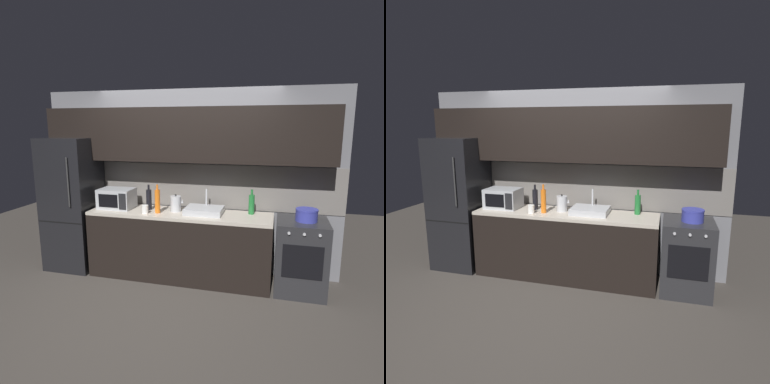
# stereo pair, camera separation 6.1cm
# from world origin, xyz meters

# --- Properties ---
(ground_plane) EXTENTS (10.00, 10.00, 0.00)m
(ground_plane) POSITION_xyz_m (0.00, 0.00, 0.00)
(ground_plane) COLOR #3D3833
(back_wall) EXTENTS (4.15, 0.44, 2.50)m
(back_wall) POSITION_xyz_m (0.00, 1.20, 1.55)
(back_wall) COLOR slate
(back_wall) RESTS_ON ground
(counter_run) EXTENTS (2.41, 0.60, 0.90)m
(counter_run) POSITION_xyz_m (0.00, 0.90, 0.45)
(counter_run) COLOR black
(counter_run) RESTS_ON ground
(refrigerator) EXTENTS (0.68, 0.69, 1.85)m
(refrigerator) POSITION_xyz_m (-1.58, 0.90, 0.93)
(refrigerator) COLOR black
(refrigerator) RESTS_ON ground
(oven_range) EXTENTS (0.60, 0.62, 0.90)m
(oven_range) POSITION_xyz_m (1.54, 0.90, 0.45)
(oven_range) COLOR #232326
(oven_range) RESTS_ON ground
(microwave) EXTENTS (0.46, 0.35, 0.27)m
(microwave) POSITION_xyz_m (-0.90, 0.92, 1.04)
(microwave) COLOR #A8AAAF
(microwave) RESTS_ON counter_run
(sink_basin) EXTENTS (0.48, 0.38, 0.30)m
(sink_basin) POSITION_xyz_m (0.33, 0.93, 0.94)
(sink_basin) COLOR #ADAFB5
(sink_basin) RESTS_ON counter_run
(kettle) EXTENTS (0.18, 0.14, 0.23)m
(kettle) POSITION_xyz_m (-0.06, 0.95, 1.00)
(kettle) COLOR #B7BABF
(kettle) RESTS_ON counter_run
(wine_bottle_orange) EXTENTS (0.07, 0.07, 0.37)m
(wine_bottle_orange) POSITION_xyz_m (-0.27, 0.81, 1.06)
(wine_bottle_orange) COLOR orange
(wine_bottle_orange) RESTS_ON counter_run
(wine_bottle_green) EXTENTS (0.08, 0.08, 0.32)m
(wine_bottle_green) POSITION_xyz_m (0.92, 1.06, 1.03)
(wine_bottle_green) COLOR #1E6B2D
(wine_bottle_green) RESTS_ON counter_run
(wine_bottle_dark) EXTENTS (0.07, 0.07, 0.34)m
(wine_bottle_dark) POSITION_xyz_m (-0.44, 0.94, 1.04)
(wine_bottle_dark) COLOR black
(wine_bottle_dark) RESTS_ON counter_run
(mug_white) EXTENTS (0.08, 0.08, 0.11)m
(mug_white) POSITION_xyz_m (-0.42, 0.74, 0.95)
(mug_white) COLOR silver
(mug_white) RESTS_ON counter_run
(cooking_pot) EXTENTS (0.26, 0.26, 0.15)m
(cooking_pot) POSITION_xyz_m (1.58, 0.90, 0.97)
(cooking_pot) COLOR #333899
(cooking_pot) RESTS_ON oven_range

